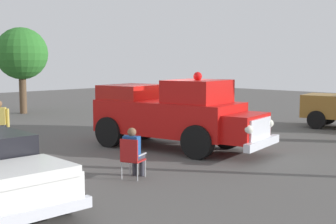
% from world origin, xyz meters
% --- Properties ---
extents(ground_plane, '(60.00, 60.00, 0.00)m').
position_xyz_m(ground_plane, '(0.00, 0.00, 0.00)').
color(ground_plane, '#514F4C').
extents(vintage_fire_truck, '(3.22, 6.23, 2.59)m').
position_xyz_m(vintage_fire_truck, '(-0.36, -0.39, 1.20)').
color(vintage_fire_truck, black).
rests_on(vintage_fire_truck, ground).
extents(lawn_chair_near_truck, '(0.64, 0.64, 1.02)m').
position_xyz_m(lawn_chair_near_truck, '(-4.05, -2.40, 0.59)').
color(lawn_chair_near_truck, '#B7BABF').
rests_on(lawn_chair_near_truck, ground).
extents(spectator_seated, '(0.63, 0.54, 1.29)m').
position_xyz_m(spectator_seated, '(-3.92, -2.35, 0.70)').
color(spectator_seated, '#383842').
rests_on(spectator_seated, ground).
extents(oak_tree_right, '(2.89, 2.89, 4.81)m').
position_xyz_m(oak_tree_right, '(1.40, 12.90, 3.33)').
color(oak_tree_right, brown).
rests_on(oak_tree_right, ground).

